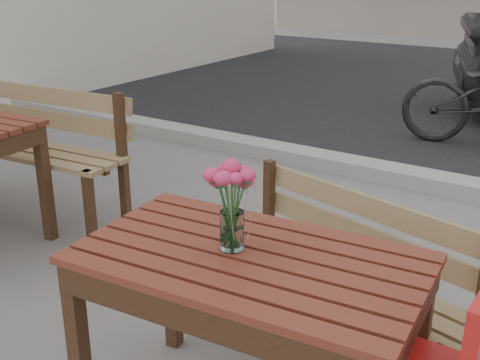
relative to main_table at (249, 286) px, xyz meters
name	(u,v)px	position (x,y,z in m)	size (l,w,h in m)	color
main_table	(249,286)	(0.00, 0.00, 0.00)	(1.24, 0.79, 0.73)	#5A2617
main_bench	(350,257)	(0.10, 0.66, -0.14)	(1.29, 0.66, 0.77)	olive
main_vase	(232,194)	(-0.08, 0.01, 0.33)	(0.18, 0.18, 0.33)	white
second_bench	(36,134)	(-2.36, 0.98, -0.06)	(1.51, 0.56, 0.92)	olive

